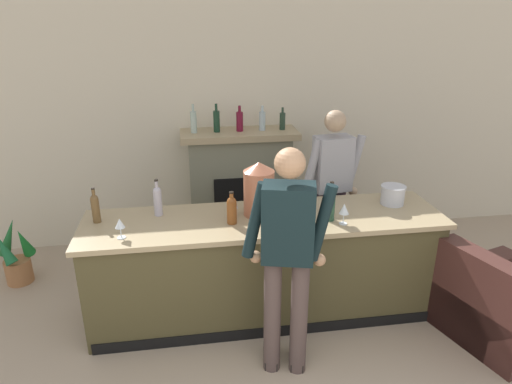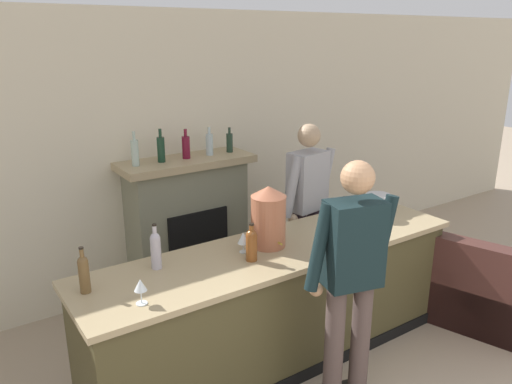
{
  "view_description": "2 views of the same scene",
  "coord_description": "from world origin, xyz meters",
  "px_view_note": "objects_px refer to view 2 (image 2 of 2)",
  "views": [
    {
      "loc": [
        -0.47,
        -1.17,
        2.6
      ],
      "look_at": [
        0.1,
        2.56,
        1.12
      ],
      "focal_mm": 32.0,
      "sensor_mm": 36.0,
      "label": 1
    },
    {
      "loc": [
        -1.95,
        -0.44,
        2.5
      ],
      "look_at": [
        0.2,
        2.72,
        1.3
      ],
      "focal_mm": 35.0,
      "sensor_mm": 36.0,
      "label": 2
    }
  ],
  "objects_px": {
    "ice_bucket_steel": "(378,204)",
    "wine_bottle_port_short": "(84,272)",
    "fireplace_stone": "(188,224)",
    "wine_bottle_merlot_tall": "(156,249)",
    "wine_glass_back_row": "(360,224)",
    "person_bartender": "(307,207)",
    "person_customer": "(351,281)",
    "wine_bottle_chardonnay_pale": "(251,244)",
    "wine_bottle_cabernet_heavy": "(344,220)",
    "wine_glass_by_dispenser": "(243,238)",
    "copper_dispenser": "(268,216)",
    "wine_glass_near_bucket": "(140,286)",
    "armchair_black": "(489,294)"
  },
  "relations": [
    {
      "from": "wine_bottle_merlot_tall",
      "to": "wine_glass_back_row",
      "type": "distance_m",
      "value": 1.58
    },
    {
      "from": "fireplace_stone",
      "to": "copper_dispenser",
      "type": "height_order",
      "value": "fireplace_stone"
    },
    {
      "from": "person_bartender",
      "to": "wine_bottle_port_short",
      "type": "bearing_deg",
      "value": -167.81
    },
    {
      "from": "person_customer",
      "to": "wine_bottle_port_short",
      "type": "distance_m",
      "value": 1.68
    },
    {
      "from": "copper_dispenser",
      "to": "wine_bottle_cabernet_heavy",
      "type": "bearing_deg",
      "value": -20.12
    },
    {
      "from": "person_bartender",
      "to": "ice_bucket_steel",
      "type": "distance_m",
      "value": 0.65
    },
    {
      "from": "armchair_black",
      "to": "ice_bucket_steel",
      "type": "distance_m",
      "value": 1.3
    },
    {
      "from": "fireplace_stone",
      "to": "person_bartender",
      "type": "distance_m",
      "value": 1.21
    },
    {
      "from": "person_customer",
      "to": "wine_bottle_chardonnay_pale",
      "type": "xyz_separation_m",
      "value": [
        -0.33,
        0.66,
        0.1
      ]
    },
    {
      "from": "armchair_black",
      "to": "wine_glass_near_bucket",
      "type": "xyz_separation_m",
      "value": [
        -3.08,
        0.43,
        0.81
      ]
    },
    {
      "from": "person_customer",
      "to": "wine_bottle_merlot_tall",
      "type": "relative_size",
      "value": 5.52
    },
    {
      "from": "ice_bucket_steel",
      "to": "wine_glass_back_row",
      "type": "xyz_separation_m",
      "value": [
        -0.59,
        -0.35,
        0.04
      ]
    },
    {
      "from": "person_customer",
      "to": "wine_bottle_cabernet_heavy",
      "type": "bearing_deg",
      "value": 50.2
    },
    {
      "from": "wine_glass_by_dispenser",
      "to": "wine_glass_back_row",
      "type": "bearing_deg",
      "value": -19.01
    },
    {
      "from": "person_bartender",
      "to": "wine_bottle_merlot_tall",
      "type": "distance_m",
      "value": 1.74
    },
    {
      "from": "wine_bottle_cabernet_heavy",
      "to": "wine_glass_by_dispenser",
      "type": "relative_size",
      "value": 2.18
    },
    {
      "from": "person_customer",
      "to": "copper_dispenser",
      "type": "distance_m",
      "value": 0.84
    },
    {
      "from": "fireplace_stone",
      "to": "wine_bottle_merlot_tall",
      "type": "relative_size",
      "value": 5.22
    },
    {
      "from": "person_customer",
      "to": "wine_glass_near_bucket",
      "type": "relative_size",
      "value": 10.96
    },
    {
      "from": "armchair_black",
      "to": "wine_bottle_chardonnay_pale",
      "type": "xyz_separation_m",
      "value": [
        -2.2,
        0.57,
        0.83
      ]
    },
    {
      "from": "copper_dispenser",
      "to": "wine_glass_near_bucket",
      "type": "xyz_separation_m",
      "value": [
        -1.13,
        -0.28,
        -0.12
      ]
    },
    {
      "from": "copper_dispenser",
      "to": "wine_bottle_merlot_tall",
      "type": "xyz_separation_m",
      "value": [
        -0.86,
        0.12,
        -0.09
      ]
    },
    {
      "from": "fireplace_stone",
      "to": "copper_dispenser",
      "type": "bearing_deg",
      "value": -89.75
    },
    {
      "from": "wine_glass_near_bucket",
      "to": "wine_glass_back_row",
      "type": "height_order",
      "value": "wine_glass_back_row"
    },
    {
      "from": "wine_glass_by_dispenser",
      "to": "wine_glass_near_bucket",
      "type": "relative_size",
      "value": 0.97
    },
    {
      "from": "armchair_black",
      "to": "wine_glass_near_bucket",
      "type": "bearing_deg",
      "value": 172.03
    },
    {
      "from": "person_customer",
      "to": "fireplace_stone",
      "type": "bearing_deg",
      "value": 92.14
    },
    {
      "from": "wine_glass_by_dispenser",
      "to": "wine_bottle_cabernet_heavy",
      "type": "bearing_deg",
      "value": -15.17
    },
    {
      "from": "wine_bottle_merlot_tall",
      "to": "wine_glass_back_row",
      "type": "xyz_separation_m",
      "value": [
        1.52,
        -0.42,
        -0.01
      ]
    },
    {
      "from": "ice_bucket_steel",
      "to": "wine_bottle_port_short",
      "type": "distance_m",
      "value": 2.62
    },
    {
      "from": "armchair_black",
      "to": "ice_bucket_steel",
      "type": "bearing_deg",
      "value": 132.79
    },
    {
      "from": "person_bartender",
      "to": "wine_glass_by_dispenser",
      "type": "relative_size",
      "value": 11.1
    },
    {
      "from": "wine_bottle_cabernet_heavy",
      "to": "wine_bottle_chardonnay_pale",
      "type": "bearing_deg",
      "value": 175.53
    },
    {
      "from": "copper_dispenser",
      "to": "fireplace_stone",
      "type": "bearing_deg",
      "value": 90.25
    },
    {
      "from": "wine_bottle_cabernet_heavy",
      "to": "wine_bottle_chardonnay_pale",
      "type": "relative_size",
      "value": 1.23
    },
    {
      "from": "wine_bottle_cabernet_heavy",
      "to": "wine_glass_back_row",
      "type": "relative_size",
      "value": 1.92
    },
    {
      "from": "wine_bottle_port_short",
      "to": "wine_bottle_chardonnay_pale",
      "type": "height_order",
      "value": "wine_bottle_port_short"
    },
    {
      "from": "person_bartender",
      "to": "fireplace_stone",
      "type": "bearing_deg",
      "value": 134.45
    },
    {
      "from": "armchair_black",
      "to": "wine_bottle_merlot_tall",
      "type": "height_order",
      "value": "wine_bottle_merlot_tall"
    },
    {
      "from": "wine_bottle_port_short",
      "to": "wine_bottle_chardonnay_pale",
      "type": "distance_m",
      "value": 1.13
    },
    {
      "from": "person_customer",
      "to": "wine_bottle_cabernet_heavy",
      "type": "xyz_separation_m",
      "value": [
        0.5,
        0.6,
        0.13
      ]
    },
    {
      "from": "wine_bottle_cabernet_heavy",
      "to": "wine_glass_back_row",
      "type": "height_order",
      "value": "wine_bottle_cabernet_heavy"
    },
    {
      "from": "person_customer",
      "to": "wine_glass_by_dispenser",
      "type": "height_order",
      "value": "person_customer"
    },
    {
      "from": "wine_glass_back_row",
      "to": "wine_bottle_port_short",
      "type": "bearing_deg",
      "value": 170.23
    },
    {
      "from": "person_customer",
      "to": "person_bartender",
      "type": "xyz_separation_m",
      "value": [
        0.75,
        1.33,
        -0.03
      ]
    },
    {
      "from": "person_customer",
      "to": "wine_bottle_chardonnay_pale",
      "type": "bearing_deg",
      "value": 116.11
    },
    {
      "from": "wine_bottle_merlot_tall",
      "to": "wine_bottle_port_short",
      "type": "distance_m",
      "value": 0.51
    },
    {
      "from": "wine_bottle_cabernet_heavy",
      "to": "armchair_black",
      "type": "bearing_deg",
      "value": -20.05
    },
    {
      "from": "wine_bottle_chardonnay_pale",
      "to": "wine_glass_by_dispenser",
      "type": "relative_size",
      "value": 1.78
    },
    {
      "from": "fireplace_stone",
      "to": "wine_bottle_cabernet_heavy",
      "type": "relative_size",
      "value": 4.91
    }
  ]
}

